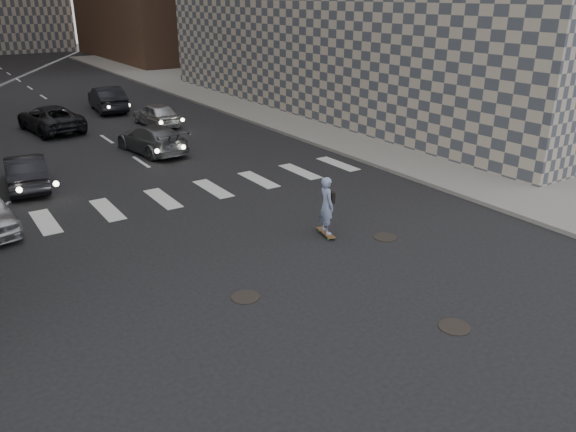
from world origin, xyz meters
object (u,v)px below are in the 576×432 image
skateboarder (327,205)px  traffic_car_a (26,171)px  traffic_car_c (50,119)px  traffic_car_d (156,114)px  traffic_car_e (107,99)px  traffic_car_b (152,139)px

skateboarder → traffic_car_a: size_ratio=0.47×
traffic_car_c → traffic_car_d: size_ratio=1.31×
traffic_car_e → skateboarder: bearing=94.1°
traffic_car_c → traffic_car_e: 5.71m
traffic_car_c → traffic_car_e: size_ratio=1.06×
traffic_car_a → traffic_car_b: (5.80, 2.24, -0.01)m
skateboarder → traffic_car_b: size_ratio=0.42×
skateboarder → traffic_car_c: (-3.82, 19.24, -0.29)m
traffic_car_a → traffic_car_b: size_ratio=0.89×
traffic_car_a → traffic_car_d: 11.03m
skateboarder → traffic_car_c: size_ratio=0.38×
traffic_car_d → traffic_car_e: size_ratio=0.81×
traffic_car_b → traffic_car_d: (2.27, 5.28, 0.00)m
traffic_car_d → traffic_car_e: 5.78m
traffic_car_b → traffic_car_e: (1.29, 10.97, 0.12)m
traffic_car_e → traffic_car_d: bearing=104.9°
traffic_car_c → traffic_car_d: traffic_car_c is taller
skateboarder → traffic_car_d: (1.38, 17.39, -0.33)m
traffic_car_d → traffic_car_b: bearing=63.7°
traffic_car_a → traffic_car_e: size_ratio=0.85×
traffic_car_c → traffic_car_a: bearing=65.1°
traffic_car_a → traffic_car_e: traffic_car_e is taller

